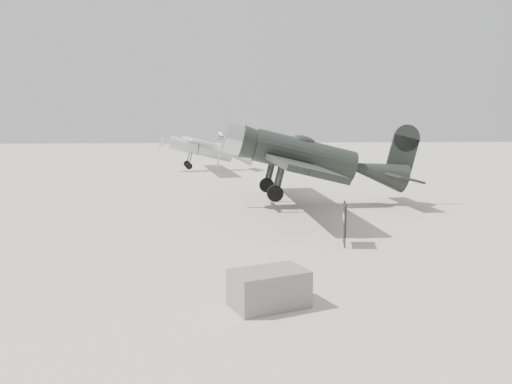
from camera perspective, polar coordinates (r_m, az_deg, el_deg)
ground at (r=18.61m, az=3.66°, el=-4.72°), size 160.00×160.00×0.00m
lowwing_monoplane at (r=24.41m, az=6.58°, el=3.79°), size 9.74×13.51×4.39m
highwing_monoplane at (r=42.41m, az=-5.85°, el=5.15°), size 8.06×11.33×3.20m
equipment_block at (r=11.34m, az=1.49°, el=-10.95°), size 1.92×1.55×0.83m
sign_board at (r=16.84m, az=10.11°, el=-3.15°), size 0.28×1.00×1.46m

